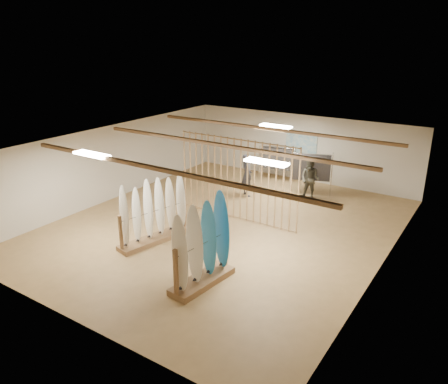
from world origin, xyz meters
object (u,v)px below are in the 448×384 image
Objects in this scene: rack_left at (155,221)px; rack_right at (202,257)px; shopper_a at (247,172)px; clothing_rack_b at (311,167)px; shopper_b at (310,177)px; clothing_rack_a at (277,158)px.

rack_left is 1.12× the size of rack_right.
shopper_a is (0.27, 4.98, 0.27)m from rack_left.
clothing_rack_b is 0.60m from shopper_b.
rack_left reaches higher than clothing_rack_b.
clothing_rack_b is 2.52m from shopper_a.
clothing_rack_a is (-2.19, 8.44, 0.25)m from rack_right.
rack_right is 7.72m from clothing_rack_b.
clothing_rack_b is at bearing 98.95° from rack_right.
clothing_rack_a is 2.39m from shopper_b.
shopper_a reaches higher than shopper_b.
shopper_a is 2.40m from shopper_b.
shopper_a is at bearing -152.70° from shopper_b.
shopper_a is (-2.00, -1.53, -0.15)m from clothing_rack_b.
rack_right reaches higher than clothing_rack_b.
rack_right reaches higher than clothing_rack_a.
rack_left is at bearing 125.91° from shopper_a.
shopper_a is at bearing -103.36° from clothing_rack_a.
clothing_rack_b is 0.94× the size of shopper_b.
shopper_b is at bearing 97.67° from rack_right.
shopper_a reaches higher than clothing_rack_b.
shopper_b is at bearing -41.58° from clothing_rack_a.
clothing_rack_b is at bearing 111.88° from shopper_b.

